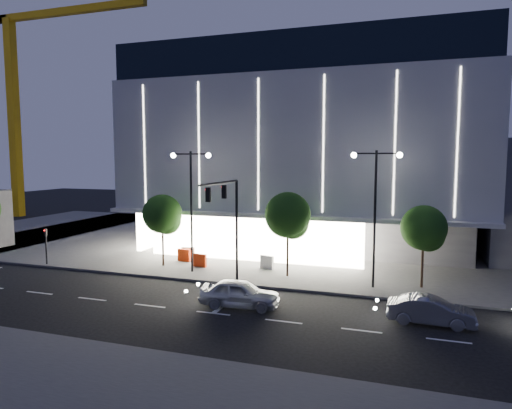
{
  "coord_description": "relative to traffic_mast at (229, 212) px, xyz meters",
  "views": [
    {
      "loc": [
        11.95,
        -23.84,
        8.53
      ],
      "look_at": [
        1.06,
        8.74,
        5.0
      ],
      "focal_mm": 32.0,
      "sensor_mm": 36.0,
      "label": 1
    }
  ],
  "objects": [
    {
      "name": "ground",
      "position": [
        -1.0,
        -3.34,
        -5.03
      ],
      "size": [
        160.0,
        160.0,
        0.0
      ],
      "primitive_type": "plane",
      "color": "black",
      "rests_on": "ground"
    },
    {
      "name": "sidewalk_museum",
      "position": [
        4.0,
        20.66,
        -4.95
      ],
      "size": [
        70.0,
        40.0,
        0.15
      ],
      "primitive_type": "cube",
      "color": "#474747",
      "rests_on": "ground"
    },
    {
      "name": "museum",
      "position": [
        1.98,
        18.97,
        4.25
      ],
      "size": [
        30.0,
        25.8,
        18.0
      ],
      "color": "#4C4C51",
      "rests_on": "ground"
    },
    {
      "name": "traffic_mast",
      "position": [
        0.0,
        0.0,
        0.0
      ],
      "size": [
        0.33,
        5.89,
        7.07
      ],
      "color": "black",
      "rests_on": "ground"
    },
    {
      "name": "street_lamp_west",
      "position": [
        -4.0,
        2.66,
        0.93
      ],
      "size": [
        3.16,
        0.36,
        9.0
      ],
      "color": "black",
      "rests_on": "ground"
    },
    {
      "name": "street_lamp_east",
      "position": [
        9.0,
        2.66,
        0.93
      ],
      "size": [
        3.16,
        0.36,
        9.0
      ],
      "color": "black",
      "rests_on": "ground"
    },
    {
      "name": "ped_signal_far",
      "position": [
        -16.0,
        1.16,
        -3.14
      ],
      "size": [
        0.22,
        0.24,
        3.0
      ],
      "color": "black",
      "rests_on": "ground"
    },
    {
      "name": "tower_crane",
      "position": [
        -41.92,
        24.66,
        15.48
      ],
      "size": [
        32.0,
        2.0,
        28.5
      ],
      "color": "gold",
      "rests_on": "ground"
    },
    {
      "name": "tree_left",
      "position": [
        -6.97,
        3.68,
        -0.99
      ],
      "size": [
        3.02,
        3.02,
        5.72
      ],
      "color": "black",
      "rests_on": "ground"
    },
    {
      "name": "tree_mid",
      "position": [
        3.03,
        3.68,
        -0.69
      ],
      "size": [
        3.25,
        3.25,
        6.15
      ],
      "color": "black",
      "rests_on": "ground"
    },
    {
      "name": "tree_right",
      "position": [
        12.03,
        3.68,
        -1.14
      ],
      "size": [
        2.91,
        2.91,
        5.51
      ],
      "color": "black",
      "rests_on": "ground"
    },
    {
      "name": "car_lead",
      "position": [
        2.0,
        -3.34,
        -4.24
      ],
      "size": [
        4.73,
        2.19,
        1.57
      ],
      "primitive_type": "imported",
      "rotation": [
        0.0,
        0.0,
        1.64
      ],
      "color": "#B7BBBF",
      "rests_on": "ground"
    },
    {
      "name": "car_second",
      "position": [
        12.27,
        -2.79,
        -4.32
      ],
      "size": [
        4.36,
        1.64,
        1.42
      ],
      "primitive_type": "imported",
      "rotation": [
        0.0,
        0.0,
        1.54
      ],
      "color": "gray",
      "rests_on": "ground"
    },
    {
      "name": "barrier_a",
      "position": [
        -6.13,
        5.46,
        -4.38
      ],
      "size": [
        1.12,
        0.38,
        1.0
      ],
      "primitive_type": "cube",
      "rotation": [
        0.0,
        0.0,
        -0.12
      ],
      "color": "red",
      "rests_on": "sidewalk_museum"
    },
    {
      "name": "barrier_b",
      "position": [
        -6.19,
        6.31,
        -4.38
      ],
      "size": [
        1.13,
        0.44,
        1.0
      ],
      "primitive_type": "cube",
      "rotation": [
        0.0,
        0.0,
        0.17
      ],
      "color": "silver",
      "rests_on": "sidewalk_museum"
    },
    {
      "name": "barrier_c",
      "position": [
        -4.11,
        4.19,
        -4.38
      ],
      "size": [
        1.13,
        0.42,
        1.0
      ],
      "primitive_type": "cube",
      "rotation": [
        0.0,
        0.0,
        -0.15
      ],
      "color": "red",
      "rests_on": "sidewalk_museum"
    },
    {
      "name": "barrier_d",
      "position": [
        1.0,
        5.21,
        -4.38
      ],
      "size": [
        1.12,
        0.58,
        1.0
      ],
      "primitive_type": "cube",
      "rotation": [
        0.0,
        0.0,
        -0.31
      ],
      "color": "silver",
      "rests_on": "sidewalk_museum"
    }
  ]
}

